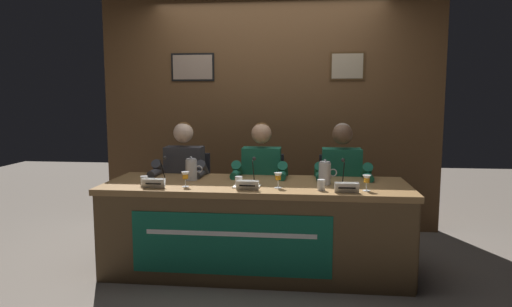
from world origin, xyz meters
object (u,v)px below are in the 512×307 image
at_px(juice_glass_left, 185,176).
at_px(microphone_left, 162,174).
at_px(chair_left, 188,201).
at_px(water_pitcher_right_side, 325,173).
at_px(microphone_center, 253,175).
at_px(panelist_left, 182,177).
at_px(panelist_center, 261,178).
at_px(panelist_right, 342,180).
at_px(water_cup_left, 144,182).
at_px(nameplate_center, 247,185).
at_px(document_stack_center, 247,187).
at_px(chair_right, 340,204).
at_px(nameplate_right, 347,188).
at_px(nameplate_left, 154,183).
at_px(chair_center, 263,202).
at_px(microphone_right, 344,177).
at_px(juice_glass_right, 367,180).
at_px(juice_glass_center, 278,177).
at_px(water_pitcher_left_side, 191,169).
at_px(water_cup_center, 239,182).
at_px(water_cup_right, 321,186).
at_px(conference_table, 254,215).

xyz_separation_m(juice_glass_left, microphone_left, (-0.25, 0.17, -0.01)).
xyz_separation_m(chair_left, water_pitcher_right_side, (1.32, -0.61, 0.41)).
distance_m(microphone_center, water_pitcher_right_side, 0.60).
xyz_separation_m(panelist_left, panelist_center, (0.75, 0.00, 0.00)).
height_order(panelist_right, water_pitcher_right_side, panelist_right).
bearing_deg(chair_left, water_cup_left, -99.13).
bearing_deg(nameplate_center, microphone_center, 87.41).
distance_m(microphone_center, document_stack_center, 0.17).
xyz_separation_m(chair_right, nameplate_right, (-0.02, -0.93, 0.35)).
bearing_deg(nameplate_left, water_pitcher_right_side, 12.97).
bearing_deg(water_cup_left, chair_right, 27.58).
bearing_deg(nameplate_right, microphone_center, 159.54).
bearing_deg(panelist_center, chair_left, 165.04).
relative_size(panelist_left, nameplate_right, 6.84).
distance_m(chair_center, panelist_center, 0.34).
height_order(nameplate_right, microphone_right, microphone_right).
xyz_separation_m(microphone_center, juice_glass_right, (0.90, -0.19, 0.01)).
relative_size(nameplate_center, juice_glass_center, 1.41).
xyz_separation_m(panelist_center, water_pitcher_left_side, (-0.57, -0.35, 0.13)).
height_order(chair_left, microphone_left, microphone_left).
xyz_separation_m(microphone_right, water_pitcher_right_side, (-0.15, 0.05, 0.02)).
xyz_separation_m(chair_center, water_pitcher_left_side, (-0.57, -0.55, 0.41)).
xyz_separation_m(juice_glass_center, water_cup_center, (-0.32, 0.01, -0.05)).
xyz_separation_m(water_cup_center, panelist_right, (0.87, 0.59, -0.07)).
relative_size(nameplate_left, microphone_right, 0.81).
bearing_deg(nameplate_center, juice_glass_left, 171.03).
xyz_separation_m(microphone_center, nameplate_right, (0.75, -0.28, -0.03)).
height_order(panelist_center, nameplate_center, panelist_center).
xyz_separation_m(nameplate_left, microphone_center, (0.76, 0.27, 0.03)).
distance_m(microphone_center, water_cup_right, 0.60).
xyz_separation_m(nameplate_center, water_pitcher_left_side, (-0.54, 0.37, 0.05)).
xyz_separation_m(nameplate_center, chair_right, (0.78, 0.92, -0.35)).
bearing_deg(juice_glass_left, panelist_center, 49.45).
relative_size(panelist_center, juice_glass_center, 10.01).
xyz_separation_m(juice_glass_left, juice_glass_center, (0.75, 0.03, 0.00)).
height_order(juice_glass_left, water_cup_left, juice_glass_left).
height_order(panelist_center, water_pitcher_left_side, panelist_center).
bearing_deg(nameplate_right, nameplate_center, 179.37).
distance_m(conference_table, juice_glass_center, 0.40).
distance_m(conference_table, chair_right, 1.04).
bearing_deg(microphone_right, nameplate_center, -160.62).
distance_m(chair_center, water_cup_right, 1.07).
height_order(conference_table, document_stack_center, document_stack_center).
relative_size(water_cup_center, water_cup_right, 1.00).
bearing_deg(water_pitcher_left_side, microphone_center, -10.68).
xyz_separation_m(panelist_left, document_stack_center, (0.70, -0.60, 0.04)).
distance_m(panelist_left, chair_right, 1.54).
distance_m(juice_glass_right, document_stack_center, 0.94).
relative_size(water_cup_left, chair_right, 0.09).
distance_m(panelist_right, water_pitcher_left_side, 1.37).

